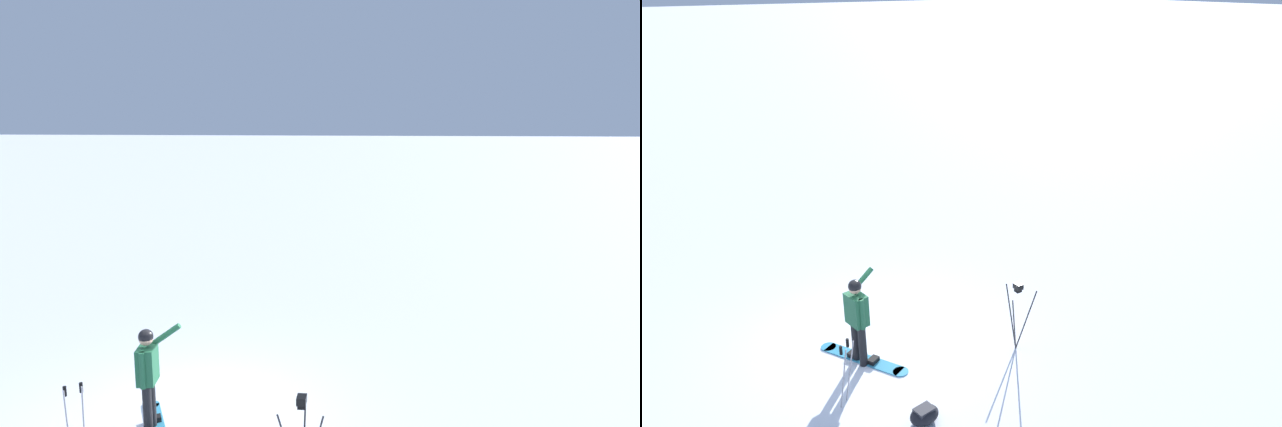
# 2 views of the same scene
# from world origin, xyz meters

# --- Properties ---
(ground_plane) EXTENTS (300.00, 300.00, 0.00)m
(ground_plane) POSITION_xyz_m (0.00, 0.00, 0.00)
(ground_plane) COLOR white
(snowboarder) EXTENTS (0.63, 0.54, 1.67)m
(snowboarder) POSITION_xyz_m (-0.48, -0.33, 1.00)
(snowboarder) COLOR black
(snowboarder) RESTS_ON ground_plane
(camera_tripod) EXTENTS (0.60, 0.56, 1.36)m
(camera_tripod) POSITION_xyz_m (2.06, -1.57, 0.97)
(camera_tripod) COLOR #262628
(camera_tripod) RESTS_ON ground_plane
(ski_poles) EXTENTS (0.30, 0.34, 1.19)m
(ski_poles) POSITION_xyz_m (-1.13, -1.29, 0.79)
(ski_poles) COLOR gray
(ski_poles) RESTS_ON ground_plane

